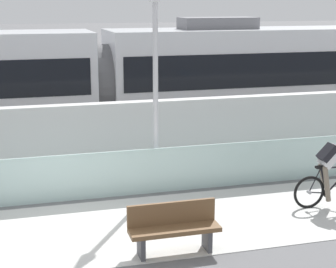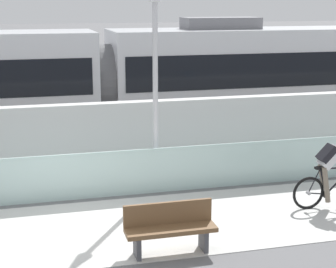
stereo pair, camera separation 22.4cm
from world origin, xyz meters
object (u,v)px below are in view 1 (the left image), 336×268
Objects in this scene: tram at (100,82)px; bench at (174,227)px; lamp_post_antenna at (155,48)px; cyclist_on_bike at (332,171)px.

tram reaches higher than bench.
bench is (-0.56, -3.44, -2.81)m from lamp_post_antenna.
lamp_post_antenna is (-3.33, 2.15, 2.49)m from cyclist_on_bike.
cyclist_on_bike reaches higher than bench.
cyclist_on_bike is 4.68m from lamp_post_antenna.
cyclist_on_bike is at bearing -60.53° from tram.
tram is 4.93m from lamp_post_antenna.
tram is at bearing 119.47° from cyclist_on_bike.
lamp_post_antenna is 4.48m from bench.
cyclist_on_bike is 4.11m from bench.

